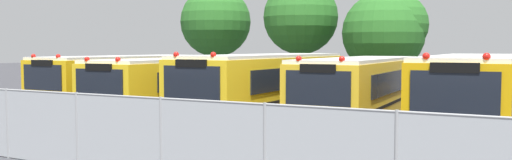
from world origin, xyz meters
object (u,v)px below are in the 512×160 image
object	(u,v)px
tree_2	(387,30)
traffic_cone	(80,149)
school_bus_2	(268,85)
school_bus_3	(362,89)
school_bus_0	(124,80)
tree_1	(300,16)
tree_0	(215,21)
school_bus_4	(472,91)
school_bus_1	(191,83)

from	to	relation	value
tree_2	traffic_cone	size ratio (longest dim) A/B	9.66
school_bus_2	school_bus_3	size ratio (longest dim) A/B	1.10
school_bus_0	tree_1	xyz separation A→B (m)	(4.29, 10.94, 3.43)
school_bus_0	tree_0	size ratio (longest dim) A/B	1.33
school_bus_0	traffic_cone	world-z (taller)	school_bus_0
school_bus_2	school_bus_4	distance (m)	7.38
tree_2	traffic_cone	distance (m)	19.82
traffic_cone	school_bus_0	bearing A→B (deg)	126.30
school_bus_1	school_bus_4	world-z (taller)	school_bus_4
school_bus_1	traffic_cone	distance (m)	9.49
tree_2	tree_1	bearing A→B (deg)	172.68
school_bus_1	tree_2	world-z (taller)	tree_2
school_bus_3	tree_2	bearing A→B (deg)	-82.48
school_bus_1	tree_2	distance (m)	12.13
tree_0	traffic_cone	xyz separation A→B (m)	(9.05, -20.79, -4.45)
school_bus_2	tree_1	world-z (taller)	tree_1
school_bus_0	tree_2	xyz separation A→B (m)	(9.77, 10.24, 2.45)
school_bus_4	tree_1	xyz separation A→B (m)	(-10.78, 11.15, 3.37)
school_bus_0	school_bus_1	world-z (taller)	school_bus_0
traffic_cone	school_bus_3	bearing A→B (deg)	62.18
school_bus_0	school_bus_4	size ratio (longest dim) A/B	0.84
school_bus_4	tree_0	xyz separation A→B (m)	(-17.51, 11.99, 3.31)
school_bus_4	school_bus_2	bearing A→B (deg)	0.54
traffic_cone	school_bus_1	bearing A→B (deg)	107.51
school_bus_3	traffic_cone	world-z (taller)	school_bus_3
school_bus_3	school_bus_4	world-z (taller)	school_bus_4
school_bus_4	tree_2	distance (m)	11.96
tree_1	tree_2	bearing A→B (deg)	-7.32
tree_2	traffic_cone	xyz separation A→B (m)	(-3.15, -19.25, -3.54)
school_bus_1	school_bus_3	bearing A→B (deg)	178.56
school_bus_0	tree_0	xyz separation A→B (m)	(-2.43, 11.78, 3.37)
school_bus_4	tree_2	xyz separation A→B (m)	(-5.31, 10.45, 2.39)
school_bus_3	tree_1	world-z (taller)	tree_1
school_bus_3	tree_2	size ratio (longest dim) A/B	1.62
school_bus_2	tree_1	xyz separation A→B (m)	(-3.41, 11.35, 3.37)
tree_1	traffic_cone	bearing A→B (deg)	-83.34
school_bus_2	tree_2	bearing A→B (deg)	-101.01
tree_0	tree_1	bearing A→B (deg)	-7.11
school_bus_0	school_bus_2	distance (m)	7.71
school_bus_3	tree_1	size ratio (longest dim) A/B	1.37
tree_2	tree_0	bearing A→B (deg)	172.79
school_bus_2	school_bus_3	distance (m)	3.66
school_bus_1	traffic_cone	xyz separation A→B (m)	(2.84, -8.99, -1.05)
school_bus_4	tree_0	size ratio (longest dim) A/B	1.59
school_bus_4	tree_0	bearing A→B (deg)	-35.38
school_bus_1	tree_0	distance (m)	13.76
school_bus_0	school_bus_4	distance (m)	15.08
school_bus_4	tree_1	world-z (taller)	tree_1
tree_0	tree_2	distance (m)	12.33
school_bus_1	school_bus_0	bearing A→B (deg)	-1.37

